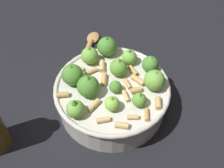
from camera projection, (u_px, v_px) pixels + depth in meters
ground_plane at (112, 105)px, 0.65m from camera, size 2.40×2.40×0.00m
cooking_pan at (112, 92)px, 0.62m from camera, size 0.26×0.26×0.13m
wooden_spoon at (85, 57)px, 0.75m from camera, size 0.20×0.20×0.02m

